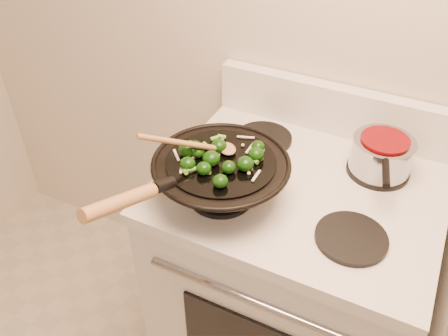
% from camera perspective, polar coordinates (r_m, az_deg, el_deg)
% --- Properties ---
extents(stove, '(0.78, 0.67, 1.08)m').
position_cam_1_polar(stove, '(1.69, 7.77, -13.50)').
color(stove, white).
rests_on(stove, ground).
extents(wok, '(0.36, 0.60, 0.25)m').
position_cam_1_polar(wok, '(1.25, -0.49, -1.00)').
color(wok, black).
rests_on(wok, stove).
extents(stirfry, '(0.24, 0.24, 0.04)m').
position_cam_1_polar(stirfry, '(1.21, -0.87, 1.30)').
color(stirfry, '#0E3307').
rests_on(stirfry, wok).
extents(wooden_spoon, '(0.20, 0.21, 0.11)m').
position_cam_1_polar(wooden_spoon, '(1.21, -2.62, 2.71)').
color(wooden_spoon, '#AC7743').
rests_on(wooden_spoon, wok).
extents(saucepan, '(0.17, 0.28, 0.10)m').
position_cam_1_polar(saucepan, '(1.42, 18.45, 1.57)').
color(saucepan, '#989AA0').
rests_on(saucepan, stove).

